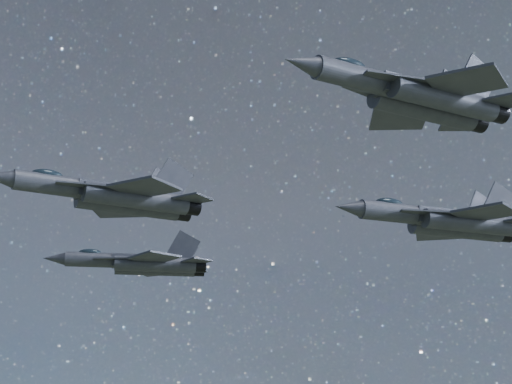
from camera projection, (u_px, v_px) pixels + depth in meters
name	position (u px, v px, depth m)	size (l,w,h in m)	color
jet_lead	(115.00, 196.00, 75.49)	(19.87, 14.06, 5.04)	#33353F
jet_left	(142.00, 263.00, 90.11)	(17.79, 12.04, 4.48)	#33353F
jet_right	(417.00, 96.00, 57.77)	(18.20, 12.77, 4.59)	#33353F
jet_slot	(449.00, 221.00, 77.88)	(19.79, 13.97, 5.01)	#33353F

